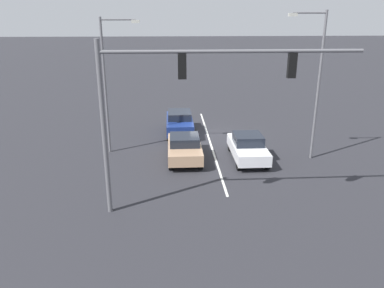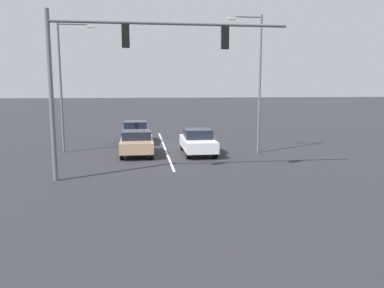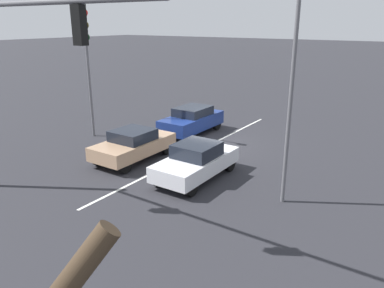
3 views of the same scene
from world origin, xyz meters
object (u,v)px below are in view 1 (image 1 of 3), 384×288
Objects in this scene: car_navy_midlane_second at (180,122)px; traffic_signal_gantry at (178,91)px; car_tan_midlane_front at (184,147)px; street_lamp_right_shoulder at (109,77)px; street_lamp_left_shoulder at (315,77)px; car_white_leftlane_front at (248,147)px.

car_navy_midlane_second is 11.65m from traffic_signal_gantry.
traffic_signal_gantry is at bearing 85.35° from car_tan_midlane_front.
traffic_signal_gantry is (0.47, 5.79, 4.41)m from car_tan_midlane_front.
street_lamp_right_shoulder is 0.96× the size of street_lamp_left_shoulder.
car_tan_midlane_front is 8.15m from street_lamp_left_shoulder.
street_lamp_left_shoulder is (-7.59, -5.57, -0.45)m from traffic_signal_gantry.
car_white_leftlane_front is at bearing -126.10° from traffic_signal_gantry.
car_tan_midlane_front is 7.29m from traffic_signal_gantry.
car_white_leftlane_front reaches higher than car_tan_midlane_front.
traffic_signal_gantry reaches higher than car_tan_midlane_front.
car_navy_midlane_second is 6.54m from street_lamp_right_shoulder.
car_white_leftlane_front is 5.29m from street_lamp_left_shoulder.
traffic_signal_gantry is 1.24× the size of street_lamp_left_shoulder.
car_navy_midlane_second is (3.75, -5.21, 0.06)m from car_white_leftlane_front.
car_navy_midlane_second is 9.76m from street_lamp_left_shoulder.
street_lamp_left_shoulder reaches higher than car_white_leftlane_front.
car_tan_midlane_front is at bearing -2.98° from car_white_leftlane_front.
car_tan_midlane_front is at bearing 159.88° from street_lamp_right_shoulder.
car_navy_midlane_second reaches higher than car_white_leftlane_front.
car_navy_midlane_second is at bearing -91.75° from traffic_signal_gantry.
street_lamp_left_shoulder is (-7.12, 0.22, 3.96)m from car_tan_midlane_front.
car_navy_midlane_second is 0.54× the size of street_lamp_right_shoulder.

